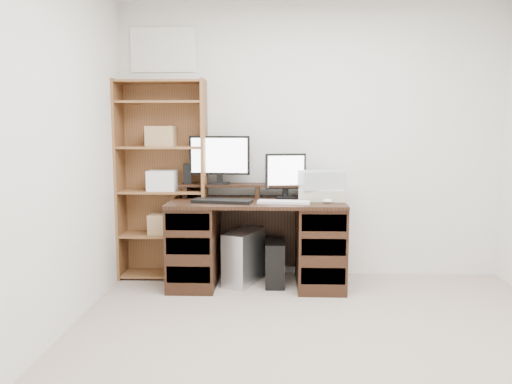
# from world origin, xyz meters

# --- Properties ---
(room) EXTENTS (3.54, 4.04, 2.54)m
(room) POSITION_xyz_m (-0.00, 0.00, 1.25)
(room) COLOR tan
(room) RESTS_ON ground
(desk) EXTENTS (1.50, 0.70, 0.75)m
(desk) POSITION_xyz_m (-0.48, 1.64, 0.39)
(desk) COLOR black
(desk) RESTS_ON ground
(riser_shelf) EXTENTS (1.40, 0.22, 0.12)m
(riser_shelf) POSITION_xyz_m (-0.48, 1.85, 0.84)
(riser_shelf) COLOR black
(riser_shelf) RESTS_ON desk
(monitor_wide) EXTENTS (0.55, 0.15, 0.43)m
(monitor_wide) POSITION_xyz_m (-0.83, 1.83, 1.11)
(monitor_wide) COLOR black
(monitor_wide) RESTS_ON riser_shelf
(monitor_small) EXTENTS (0.36, 0.17, 0.40)m
(monitor_small) POSITION_xyz_m (-0.23, 1.79, 0.97)
(monitor_small) COLOR black
(monitor_small) RESTS_ON desk
(speaker) EXTENTS (0.08, 0.08, 0.18)m
(speaker) POSITION_xyz_m (-1.12, 1.86, 0.96)
(speaker) COLOR black
(speaker) RESTS_ON riser_shelf
(keyboard_black) EXTENTS (0.52, 0.25, 0.03)m
(keyboard_black) POSITION_xyz_m (-0.77, 1.49, 0.76)
(keyboard_black) COLOR black
(keyboard_black) RESTS_ON desk
(keyboard_white) EXTENTS (0.45, 0.18, 0.02)m
(keyboard_white) POSITION_xyz_m (-0.25, 1.48, 0.76)
(keyboard_white) COLOR silver
(keyboard_white) RESTS_ON desk
(mouse) EXTENTS (0.10, 0.08, 0.03)m
(mouse) POSITION_xyz_m (0.11, 1.50, 0.77)
(mouse) COLOR white
(mouse) RESTS_ON desk
(printer) EXTENTS (0.41, 0.32, 0.10)m
(printer) POSITION_xyz_m (0.08, 1.70, 0.80)
(printer) COLOR #B8B3A1
(printer) RESTS_ON desk
(basket) EXTENTS (0.41, 0.32, 0.16)m
(basket) POSITION_xyz_m (0.08, 1.70, 0.93)
(basket) COLOR #A4AAAF
(basket) RESTS_ON printer
(tower_silver) EXTENTS (0.37, 0.51, 0.47)m
(tower_silver) POSITION_xyz_m (-0.60, 1.68, 0.23)
(tower_silver) COLOR silver
(tower_silver) RESTS_ON ground
(tower_black) EXTENTS (0.17, 0.39, 0.39)m
(tower_black) POSITION_xyz_m (-0.32, 1.65, 0.19)
(tower_black) COLOR black
(tower_black) RESTS_ON ground
(bookshelf) EXTENTS (0.80, 0.30, 1.80)m
(bookshelf) POSITION_xyz_m (-1.35, 1.86, 0.92)
(bookshelf) COLOR #925C33
(bookshelf) RESTS_ON ground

